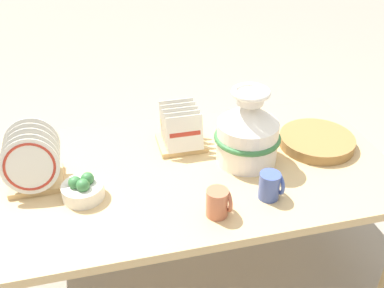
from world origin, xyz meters
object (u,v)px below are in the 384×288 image
Objects in this scene: dish_rack_round_plates at (33,164)px; mug_terracotta_glaze at (218,203)px; ceramic_vase at (248,131)px; mug_cobalt_glaze at (271,185)px; dish_rack_square_plates at (181,134)px; fruit_bowl at (83,189)px; wicker_charger_stack at (317,141)px.

dish_rack_round_plates is 0.70m from mug_terracotta_glaze.
ceramic_vase is at bearing -2.36° from dish_rack_round_plates.
dish_rack_round_plates is at bearing 161.24° from mug_cobalt_glaze.
mug_terracotta_glaze is (0.03, -0.46, -0.01)m from dish_rack_square_plates.
dish_rack_square_plates is at bearing 31.45° from fruit_bowl.
fruit_bowl is (-0.65, -0.09, -0.10)m from ceramic_vase.
mug_cobalt_glaze is (0.82, -0.28, -0.04)m from dish_rack_round_plates.
ceramic_vase reaches higher than fruit_bowl.
dish_rack_square_plates is at bearing 143.61° from ceramic_vase.
ceramic_vase is at bearing 90.67° from mug_cobalt_glaze.
mug_terracotta_glaze is at bearing -149.03° from wicker_charger_stack.
dish_rack_round_plates is at bearing 179.77° from wicker_charger_stack.
dish_rack_square_plates is 1.29× the size of fruit_bowl.
dish_rack_round_plates reaches higher than mug_terracotta_glaze.
dish_rack_round_plates is at bearing -166.91° from dish_rack_square_plates.
fruit_bowl is (0.17, -0.12, -0.06)m from dish_rack_round_plates.
ceramic_vase is 0.82m from dish_rack_round_plates.
mug_terracotta_glaze is (-0.21, -0.05, 0.00)m from mug_cobalt_glaze.
mug_terracotta_glaze is 0.68× the size of fruit_bowl.
dish_rack_square_plates is 0.58m from wicker_charger_stack.
ceramic_vase is at bearing 54.84° from mug_terracotta_glaze.
fruit_bowl is (-0.65, 0.16, -0.02)m from mug_cobalt_glaze.
dish_rack_round_plates is 1.15m from wicker_charger_stack.
ceramic_vase is 3.06× the size of mug_cobalt_glaze.
ceramic_vase reaches higher than dish_rack_round_plates.
fruit_bowl is at bearing 155.29° from mug_terracotta_glaze.
mug_cobalt_glaze is at bearing -60.63° from dish_rack_square_plates.
ceramic_vase is 1.00× the size of wicker_charger_stack.
mug_terracotta_glaze is at bearing -24.71° from fruit_bowl.
dish_rack_square_plates is (0.59, 0.14, -0.04)m from dish_rack_round_plates.
mug_cobalt_glaze is (0.00, -0.25, -0.08)m from ceramic_vase.
wicker_charger_stack is 3.06× the size of mug_terracotta_glaze.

